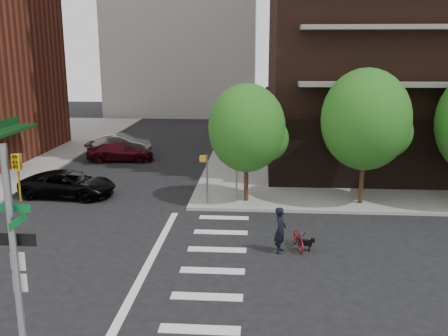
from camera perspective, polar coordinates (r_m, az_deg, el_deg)
name	(u,v)px	position (r m, az deg, el deg)	size (l,w,h in m)	color
ground	(133,268)	(19.36, -10.37, -11.23)	(120.00, 120.00, 0.00)	black
crosswalk	(191,270)	(18.95, -3.76, -11.57)	(3.85, 13.00, 0.01)	silver
tree_a	(247,128)	(25.83, 2.62, 4.58)	(4.00, 4.00, 5.90)	#301E11
tree_b	(366,120)	(26.30, 15.87, 5.35)	(4.50, 4.50, 6.65)	#301E11
traffic_signal	(21,300)	(12.03, -22.23, -13.79)	(0.90, 0.75, 6.00)	slate
pedestrian_signal	(213,171)	(25.79, -1.21, -0.38)	(2.18, 0.67, 2.60)	slate
parked_car_black	(68,184)	(28.99, -17.37, -1.76)	(5.18, 2.39, 1.44)	black
parked_car_maroon	(120,151)	(37.38, -11.75, 1.87)	(4.86, 1.98, 1.41)	#3E0B10
parked_car_silver	(121,144)	(40.19, -11.64, 2.74)	(4.56, 1.59, 1.50)	#95979C
scooter	(299,238)	(20.90, 8.55, -7.94)	(0.59, 1.69, 0.89)	maroon
dog_walker	(280,230)	(20.26, 6.47, -7.05)	(0.45, 0.69, 1.89)	black
dog	(306,243)	(20.75, 9.36, -8.41)	(0.67, 0.29, 0.56)	black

